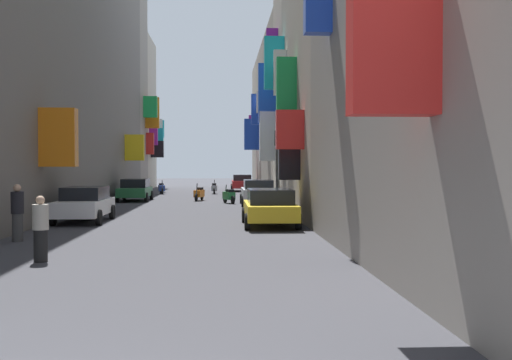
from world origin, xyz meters
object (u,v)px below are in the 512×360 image
object	(u,v)px
parked_car_silver	(258,192)
scooter_green	(229,196)
parked_car_green	(135,189)
parked_car_yellow	(270,206)
scooter_blue	(162,188)
scooter_silver	(214,188)
parked_car_white	(84,203)
parked_car_red	(242,182)
scooter_red	(102,204)
pedestrian_crossing	(17,213)
traffic_light_near_corner	(277,156)
scooter_orange	(199,193)
pedestrian_near_left	(40,229)

from	to	relation	value
parked_car_silver	scooter_green	size ratio (longest dim) A/B	2.54
parked_car_silver	parked_car_green	bearing A→B (deg)	149.15
parked_car_yellow	scooter_blue	distance (m)	26.59
parked_car_yellow	scooter_silver	distance (m)	25.91
parked_car_white	parked_car_red	xyz separation A→B (m)	(7.28, 28.57, 0.01)
parked_car_yellow	scooter_red	bearing A→B (deg)	141.07
scooter_silver	scooter_blue	distance (m)	4.16
scooter_blue	pedestrian_crossing	size ratio (longest dim) A/B	1.12
traffic_light_near_corner	scooter_blue	bearing A→B (deg)	112.40
scooter_orange	pedestrian_near_left	size ratio (longest dim) A/B	1.21
pedestrian_near_left	scooter_orange	bearing A→B (deg)	83.46
scooter_red	traffic_light_near_corner	distance (m)	8.80
scooter_red	traffic_light_near_corner	size ratio (longest dim) A/B	0.45
parked_car_yellow	parked_car_green	world-z (taller)	parked_car_green
scooter_silver	pedestrian_near_left	bearing A→B (deg)	-96.17
scooter_red	parked_car_yellow	bearing A→B (deg)	-38.93
scooter_orange	scooter_blue	size ratio (longest dim) A/B	0.98
parked_car_white	parked_car_yellow	bearing A→B (deg)	-15.83
parked_car_red	pedestrian_crossing	distance (m)	35.70
pedestrian_near_left	scooter_silver	bearing A→B (deg)	83.83
scooter_red	traffic_light_near_corner	xyz separation A→B (m)	(8.37, 1.47, 2.29)
parked_car_green	scooter_blue	bearing A→B (deg)	85.27
parked_car_silver	traffic_light_near_corner	size ratio (longest dim) A/B	1.12
parked_car_white	traffic_light_near_corner	xyz separation A→B (m)	(8.29, 5.38, 2.00)
parked_car_white	traffic_light_near_corner	world-z (taller)	traffic_light_near_corner
scooter_red	pedestrian_crossing	xyz separation A→B (m)	(-0.53, -10.16, 0.40)
parked_car_green	pedestrian_near_left	bearing A→B (deg)	-87.08
parked_car_red	parked_car_green	distance (m)	15.92
parked_car_red	scooter_green	world-z (taller)	parked_car_red
parked_car_white	scooter_silver	bearing A→B (deg)	78.28
parked_car_silver	scooter_silver	xyz separation A→B (m)	(-2.68, 13.84, -0.31)
parked_car_yellow	traffic_light_near_corner	bearing A→B (deg)	82.77
scooter_green	traffic_light_near_corner	distance (m)	6.97
parked_car_green	pedestrian_crossing	distance (m)	20.68
parked_car_silver	scooter_green	world-z (taller)	parked_car_silver
scooter_red	pedestrian_near_left	bearing A→B (deg)	-84.68
parked_car_green	scooter_green	xyz separation A→B (m)	(5.97, -2.88, -0.28)
traffic_light_near_corner	parked_car_green	bearing A→B (deg)	132.59
scooter_orange	pedestrian_near_left	bearing A→B (deg)	-96.54
parked_car_yellow	scooter_red	world-z (taller)	parked_car_yellow
scooter_silver	pedestrian_crossing	size ratio (longest dim) A/B	1.05
pedestrian_near_left	traffic_light_near_corner	distance (m)	17.26
scooter_red	pedestrian_near_left	size ratio (longest dim) A/B	1.14
parked_car_silver	pedestrian_near_left	world-z (taller)	pedestrian_near_left
parked_car_green	scooter_silver	distance (m)	10.53
scooter_silver	pedestrian_crossing	xyz separation A→B (m)	(-5.52, -29.97, 0.40)
pedestrian_crossing	scooter_green	bearing A→B (deg)	69.77
parked_car_yellow	parked_car_silver	world-z (taller)	parked_car_silver
parked_car_yellow	traffic_light_near_corner	size ratio (longest dim) A/B	1.10
parked_car_silver	parked_car_white	bearing A→B (deg)	-127.57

